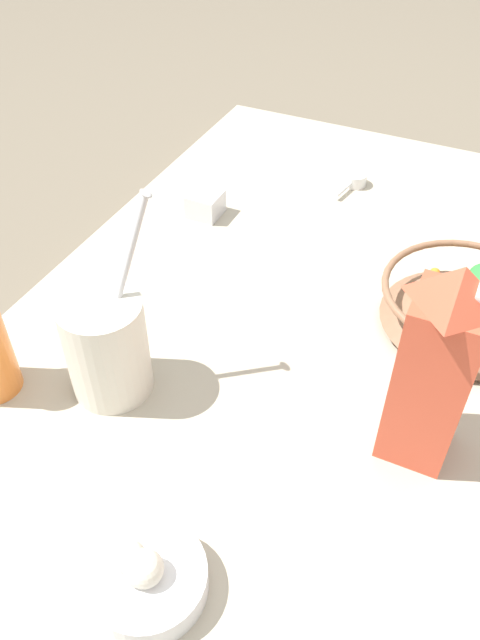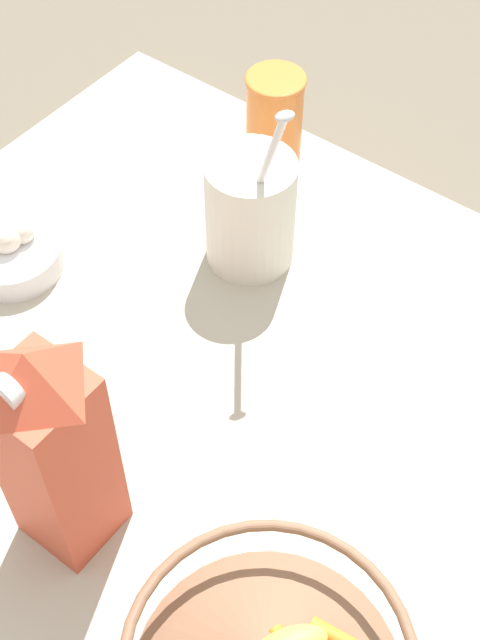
{
  "view_description": "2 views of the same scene",
  "coord_description": "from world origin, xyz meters",
  "px_view_note": "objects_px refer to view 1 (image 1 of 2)",
  "views": [
    {
      "loc": [
        -0.64,
        0.01,
        0.64
      ],
      "look_at": [
        -0.14,
        0.24,
        0.13
      ],
      "focal_mm": 35.0,
      "sensor_mm": 36.0,
      "label": 1
    },
    {
      "loc": [
        0.18,
        -0.19,
        0.8
      ],
      "look_at": [
        -0.15,
        0.25,
        0.11
      ],
      "focal_mm": 50.0,
      "sensor_mm": 36.0,
      "label": 2
    }
  ],
  "objects_px": {
    "spice_jar": "(205,205)",
    "fruit_bowl": "(469,304)",
    "milk_carton": "(436,367)",
    "garlic_bowl": "(146,577)",
    "yogurt_tub": "(106,342)"
  },
  "relations": [
    {
      "from": "milk_carton",
      "to": "spice_jar",
      "type": "bearing_deg",
      "value": 53.54
    },
    {
      "from": "yogurt_tub",
      "to": "spice_jar",
      "type": "height_order",
      "value": "yogurt_tub"
    },
    {
      "from": "fruit_bowl",
      "to": "yogurt_tub",
      "type": "bearing_deg",
      "value": 128.28
    },
    {
      "from": "fruit_bowl",
      "to": "milk_carton",
      "type": "relative_size",
      "value": 0.9
    },
    {
      "from": "garlic_bowl",
      "to": "fruit_bowl",
      "type": "bearing_deg",
      "value": -22.15
    },
    {
      "from": "fruit_bowl",
      "to": "garlic_bowl",
      "type": "bearing_deg",
      "value": 157.85
    },
    {
      "from": "fruit_bowl",
      "to": "garlic_bowl",
      "type": "relative_size",
      "value": 2.05
    },
    {
      "from": "spice_jar",
      "to": "fruit_bowl",
      "type": "bearing_deg",
      "value": -102.13
    },
    {
      "from": "fruit_bowl",
      "to": "yogurt_tub",
      "type": "distance_m",
      "value": 0.49
    },
    {
      "from": "yogurt_tub",
      "to": "garlic_bowl",
      "type": "xyz_separation_m",
      "value": [
        -0.2,
        -0.18,
        -0.05
      ]
    },
    {
      "from": "yogurt_tub",
      "to": "spice_jar",
      "type": "bearing_deg",
      "value": 10.93
    },
    {
      "from": "yogurt_tub",
      "to": "spice_jar",
      "type": "distance_m",
      "value": 0.41
    },
    {
      "from": "milk_carton",
      "to": "garlic_bowl",
      "type": "relative_size",
      "value": 2.27
    },
    {
      "from": "fruit_bowl",
      "to": "yogurt_tub",
      "type": "relative_size",
      "value": 0.9
    },
    {
      "from": "yogurt_tub",
      "to": "spice_jar",
      "type": "relative_size",
      "value": 4.8
    }
  ]
}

